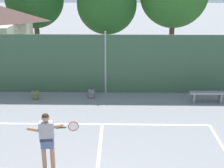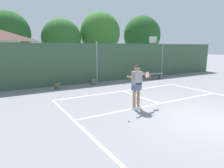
{
  "view_description": "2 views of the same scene",
  "coord_description": "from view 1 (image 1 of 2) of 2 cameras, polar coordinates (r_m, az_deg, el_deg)",
  "views": [
    {
      "loc": [
        0.58,
        -5.48,
        5.46
      ],
      "look_at": [
        0.35,
        6.66,
        1.24
      ],
      "focal_mm": 50.86,
      "sensor_mm": 36.0,
      "label": 1
    },
    {
      "loc": [
        -6.24,
        -3.86,
        2.56
      ],
      "look_at": [
        -1.41,
        4.39,
        0.74
      ],
      "focal_mm": 31.21,
      "sensor_mm": 36.0,
      "label": 2
    }
  ],
  "objects": [
    {
      "name": "backpack_olive",
      "position": [
        14.99,
        -13.59,
        -1.96
      ],
      "size": [
        0.31,
        0.28,
        0.46
      ],
      "color": "#566038",
      "rests_on": "ground"
    },
    {
      "name": "courtside_bench",
      "position": [
        14.79,
        16.75,
        -1.85
      ],
      "size": [
        1.6,
        0.36,
        0.48
      ],
      "color": "gray",
      "rests_on": "ground"
    },
    {
      "name": "tennis_player",
      "position": [
        9.21,
        -11.54,
        -9.43
      ],
      "size": [
        1.41,
        0.39,
        1.85
      ],
      "color": "silver",
      "rests_on": "ground"
    },
    {
      "name": "chainlink_fence",
      "position": [
        15.04,
        -1.18,
        3.58
      ],
      "size": [
        26.09,
        0.09,
        2.98
      ],
      "color": "#38563D",
      "rests_on": "ground"
    },
    {
      "name": "backpack_grey",
      "position": [
        14.78,
        -3.71,
        -1.74
      ],
      "size": [
        0.29,
        0.25,
        0.46
      ],
      "color": "slate",
      "rests_on": "ground"
    }
  ]
}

